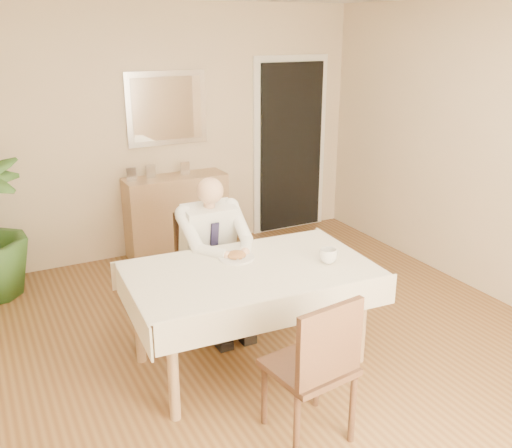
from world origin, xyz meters
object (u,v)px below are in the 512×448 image
chair_far (203,257)px  seated_man (216,248)px  sideboard (177,215)px  coffee_mug (328,256)px  chair_near (317,363)px  dining_table (250,279)px

chair_far → seated_man: 0.34m
sideboard → coffee_mug: bearing=-83.6°
coffee_mug → seated_man: bearing=125.2°
chair_near → sideboard: 3.24m
chair_far → seated_man: size_ratio=0.73×
chair_far → coffee_mug: size_ratio=6.99×
coffee_mug → chair_far: bearing=117.1°
seated_man → sideboard: 1.73m
chair_near → coffee_mug: bearing=45.3°
coffee_mug → sideboard: bearing=96.4°
dining_table → chair_near: bearing=-89.5°
chair_near → seated_man: bearing=80.8°
seated_man → sideboard: seated_man is taller
chair_far → coffee_mug: 1.22m
seated_man → coffee_mug: seated_man is taller
dining_table → sideboard: (0.26, 2.28, -0.24)m
seated_man → coffee_mug: (0.54, -0.77, 0.11)m
seated_man → sideboard: size_ratio=1.16×
sideboard → chair_far: bearing=-100.7°
chair_near → sideboard: (0.31, 3.22, -0.11)m
dining_table → sideboard: size_ratio=1.64×
seated_man → coffee_mug: 0.94m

